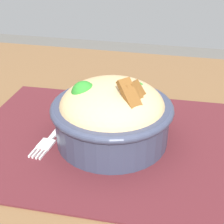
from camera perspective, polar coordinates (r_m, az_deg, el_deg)
The scene contains 4 objects.
table at distance 0.51m, azimuth 1.55°, elevation -12.44°, with size 1.30×0.94×0.75m.
placemat at distance 0.50m, azimuth -1.32°, elevation -5.13°, with size 0.45×0.33×0.00m, color #47191E.
bowl at distance 0.47m, azimuth -0.03°, elevation -0.15°, with size 0.23×0.23×0.12m.
fork at distance 0.50m, azimuth -11.39°, elevation -4.74°, with size 0.02×0.13×0.00m.
Camera 1 is at (-0.07, 0.37, 1.03)m, focal length 48.14 mm.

